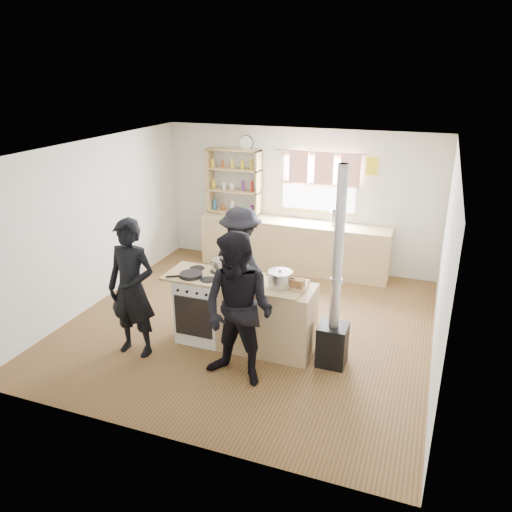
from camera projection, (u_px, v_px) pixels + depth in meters
name	position (u px, v px, depth m)	size (l,w,h in m)	color
ground	(250.00, 324.00, 7.20)	(5.00, 5.00, 0.01)	brown
back_counter	(293.00, 246.00, 8.98)	(3.40, 0.55, 0.90)	tan
shelving_unit	(234.00, 181.00, 9.10)	(1.00, 0.28, 1.20)	tan
thermos	(334.00, 218.00, 8.55)	(0.10, 0.10, 0.28)	silver
cooking_island	(245.00, 313.00, 6.50)	(1.97, 0.64, 0.93)	white
skillet_greens	(191.00, 275.00, 6.44)	(0.40, 0.40, 0.05)	black
roast_tray	(244.00, 280.00, 6.26)	(0.44, 0.39, 0.08)	silver
stockpot_stove	(221.00, 265.00, 6.59)	(0.23, 0.23, 0.19)	#BBBBBD
stockpot_counter	(280.00, 279.00, 6.12)	(0.31, 0.31, 0.23)	#B6B6B8
bread_board	(295.00, 284.00, 6.11)	(0.31, 0.24, 0.12)	tan
flue_heater	(334.00, 317.00, 6.01)	(0.35, 0.35, 2.50)	black
person_near_left	(132.00, 289.00, 6.19)	(0.65, 0.43, 1.79)	black
person_near_right	(238.00, 310.00, 5.60)	(0.88, 0.69, 1.82)	black
person_far	(241.00, 262.00, 7.25)	(1.06, 0.61, 1.64)	black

